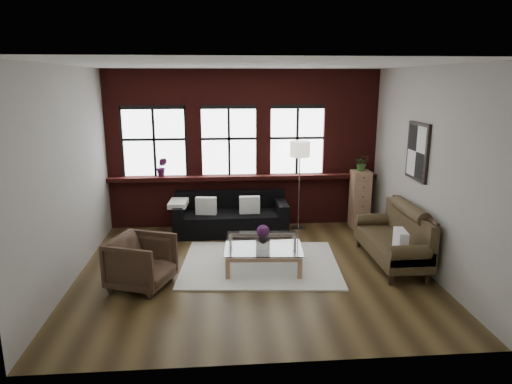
{
  "coord_description": "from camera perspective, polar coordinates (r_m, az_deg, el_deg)",
  "views": [
    {
      "loc": [
        -0.51,
        -6.82,
        2.98
      ],
      "look_at": [
        0.1,
        0.6,
        1.15
      ],
      "focal_mm": 32.0,
      "sensor_mm": 36.0,
      "label": 1
    }
  ],
  "objects": [
    {
      "name": "flowers",
      "position": [
        7.42,
        0.89,
        -4.93
      ],
      "size": [
        0.21,
        0.21,
        0.21
      ],
      "primitive_type": "sphere",
      "color": "#491946",
      "rests_on": "vase"
    },
    {
      "name": "floor",
      "position": [
        7.46,
        -0.39,
        -9.73
      ],
      "size": [
        5.5,
        5.5,
        0.0
      ],
      "primitive_type": "plane",
      "color": "#382914",
      "rests_on": "ground"
    },
    {
      "name": "armchair",
      "position": [
        6.98,
        -14.14,
        -8.5
      ],
      "size": [
        1.07,
        1.06,
        0.76
      ],
      "primitive_type": "imported",
      "rotation": [
        0.0,
        0.0,
        1.21
      ],
      "color": "#3C2A1E",
      "rests_on": "floor"
    },
    {
      "name": "dark_sofa",
      "position": [
        9.1,
        -3.19,
        -2.66
      ],
      "size": [
        2.24,
        0.9,
        0.81
      ],
      "primitive_type": null,
      "color": "black",
      "rests_on": "floor"
    },
    {
      "name": "shag_rug",
      "position": [
        7.67,
        0.52,
        -8.95
      ],
      "size": [
        2.71,
        2.22,
        0.03
      ],
      "primitive_type": "cube",
      "rotation": [
        0.0,
        0.0,
        -0.09
      ],
      "color": "silver",
      "rests_on": "floor"
    },
    {
      "name": "brick_backwall",
      "position": [
        9.38,
        -1.54,
        5.34
      ],
      "size": [
        5.5,
        0.12,
        3.2
      ],
      "primitive_type": null,
      "color": "#471310",
      "rests_on": "floor"
    },
    {
      "name": "window_left",
      "position": [
        9.44,
        -12.59,
        5.99
      ],
      "size": [
        1.38,
        0.1,
        1.5
      ],
      "primitive_type": null,
      "color": "black",
      "rests_on": "brick_backwall"
    },
    {
      "name": "vase",
      "position": [
        7.46,
        0.88,
        -5.81
      ],
      "size": [
        0.16,
        0.16,
        0.16
      ],
      "primitive_type": "imported",
      "rotation": [
        0.0,
        0.0,
        0.03
      ],
      "color": "#B2B2B2",
      "rests_on": "coffee_table"
    },
    {
      "name": "wall_left",
      "position": [
        7.31,
        -22.46,
        1.87
      ],
      "size": [
        0.0,
        5.0,
        5.0
      ],
      "primitive_type": "plane",
      "rotation": [
        1.57,
        0.0,
        1.57
      ],
      "color": "#A3A097",
      "rests_on": "ground"
    },
    {
      "name": "potted_plant_top",
      "position": [
        9.47,
        13.09,
        3.56
      ],
      "size": [
        0.32,
        0.28,
        0.33
      ],
      "primitive_type": "imported",
      "rotation": [
        0.0,
        0.0,
        -0.09
      ],
      "color": "#2D5923",
      "rests_on": "drawer_chest"
    },
    {
      "name": "floor_lamp",
      "position": [
        9.25,
        5.42,
        1.23
      ],
      "size": [
        0.4,
        0.4,
        1.95
      ],
      "primitive_type": null,
      "color": "#A5A5A8",
      "rests_on": "floor"
    },
    {
      "name": "ceiling",
      "position": [
        6.84,
        -0.44,
        15.65
      ],
      "size": [
        5.5,
        5.5,
        0.0
      ],
      "primitive_type": "plane",
      "rotation": [
        3.14,
        0.0,
        0.0
      ],
      "color": "white",
      "rests_on": "ground"
    },
    {
      "name": "wall_right",
      "position": [
        7.69,
        20.51,
        2.58
      ],
      "size": [
        0.0,
        5.0,
        5.0
      ],
      "primitive_type": "plane",
      "rotation": [
        1.57,
        0.0,
        -1.57
      ],
      "color": "#A3A097",
      "rests_on": "ground"
    },
    {
      "name": "sill_plant",
      "position": [
        9.37,
        -11.69,
        3.06
      ],
      "size": [
        0.23,
        0.19,
        0.4
      ],
      "primitive_type": "imported",
      "rotation": [
        0.0,
        0.0,
        -0.08
      ],
      "color": "#491946",
      "rests_on": "sill_ledge"
    },
    {
      "name": "coffee_table",
      "position": [
        7.56,
        0.87,
        -7.82
      ],
      "size": [
        1.31,
        1.31,
        0.41
      ],
      "primitive_type": null,
      "rotation": [
        0.0,
        0.0,
        -0.07
      ],
      "color": "#9F7656",
      "rests_on": "shag_rug"
    },
    {
      "name": "sill_ledge",
      "position": [
        9.39,
        -1.49,
        1.88
      ],
      "size": [
        5.5,
        0.3,
        0.08
      ],
      "primitive_type": "cube",
      "color": "#471310",
      "rests_on": "brick_backwall"
    },
    {
      "name": "wall_poster",
      "position": [
        7.9,
        19.56,
        4.79
      ],
      "size": [
        0.05,
        0.74,
        0.94
      ],
      "primitive_type": null,
      "color": "black",
      "rests_on": "wall_right"
    },
    {
      "name": "window_mid",
      "position": [
        9.35,
        -3.4,
        6.23
      ],
      "size": [
        1.38,
        0.1,
        1.5
      ],
      "primitive_type": null,
      "color": "black",
      "rests_on": "brick_backwall"
    },
    {
      "name": "drawer_chest",
      "position": [
        9.63,
        12.85,
        -0.89
      ],
      "size": [
        0.37,
        0.37,
        1.19
      ],
      "primitive_type": "cube",
      "color": "#9F7656",
      "rests_on": "floor"
    },
    {
      "name": "wall_back",
      "position": [
        9.44,
        -1.56,
        5.4
      ],
      "size": [
        5.5,
        0.0,
        5.5
      ],
      "primitive_type": "plane",
      "rotation": [
        1.57,
        0.0,
        0.0
      ],
      "color": "#A3A097",
      "rests_on": "ground"
    },
    {
      "name": "pillow_b",
      "position": [
        8.96,
        -0.81,
        -1.62
      ],
      "size": [
        0.4,
        0.14,
        0.34
      ],
      "primitive_type": "cube",
      "rotation": [
        0.0,
        0.0,
        0.0
      ],
      "color": "white",
      "rests_on": "dark_sofa"
    },
    {
      "name": "pillow_settee",
      "position": [
        7.31,
        17.62,
        -5.86
      ],
      "size": [
        0.18,
        0.39,
        0.34
      ],
      "primitive_type": "cube",
      "rotation": [
        0.0,
        0.0,
        -0.11
      ],
      "color": "white",
      "rests_on": "vintage_settee"
    },
    {
      "name": "pillow_a",
      "position": [
        8.95,
        -6.26,
        -1.73
      ],
      "size": [
        0.42,
        0.2,
        0.34
      ],
      "primitive_type": "cube",
      "rotation": [
        0.0,
        0.0,
        -0.14
      ],
      "color": "white",
      "rests_on": "dark_sofa"
    },
    {
      "name": "wall_front",
      "position": [
        4.56,
        1.96,
        -3.81
      ],
      "size": [
        5.5,
        0.0,
        5.5
      ],
      "primitive_type": "plane",
      "rotation": [
        -1.57,
        0.0,
        0.0
      ],
      "color": "#A3A097",
      "rests_on": "ground"
    },
    {
      "name": "vintage_settee",
      "position": [
        7.87,
        16.57,
        -5.21
      ],
      "size": [
        0.82,
        1.85,
        0.99
      ],
      "primitive_type": null,
      "color": "#3C301C",
      "rests_on": "floor"
    },
    {
      "name": "window_right",
      "position": [
        9.49,
        5.14,
        6.31
      ],
      "size": [
        1.38,
        0.1,
        1.5
      ],
      "primitive_type": null,
      "color": "black",
      "rests_on": "brick_backwall"
    }
  ]
}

